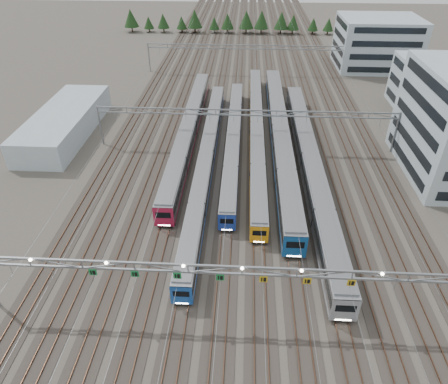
# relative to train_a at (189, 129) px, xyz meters

# --- Properties ---
(ground) EXTENTS (400.00, 400.00, 0.00)m
(ground) POSITION_rel_train_a_xyz_m (11.25, -43.14, -2.17)
(ground) COLOR #47423A
(ground) RESTS_ON ground
(track_bed) EXTENTS (54.00, 260.00, 5.42)m
(track_bed) POSITION_rel_train_a_xyz_m (11.25, 56.86, -0.68)
(track_bed) COLOR #2D2823
(track_bed) RESTS_ON ground
(train_a) EXTENTS (2.95, 57.23, 3.85)m
(train_a) POSITION_rel_train_a_xyz_m (0.00, 0.00, 0.00)
(train_a) COLOR black
(train_a) RESTS_ON ground
(train_b) EXTENTS (2.57, 63.30, 3.34)m
(train_b) POSITION_rel_train_a_xyz_m (4.50, -10.67, -0.26)
(train_b) COLOR black
(train_b) RESTS_ON ground
(train_c) EXTENTS (2.53, 52.46, 3.29)m
(train_c) POSITION_rel_train_a_xyz_m (9.00, -2.79, -0.28)
(train_c) COLOR black
(train_c) RESTS_ON ground
(train_d) EXTENTS (2.54, 65.71, 3.30)m
(train_d) POSITION_rel_train_a_xyz_m (13.50, 1.53, -0.27)
(train_d) COLOR black
(train_d) RESTS_ON ground
(train_e) EXTENTS (3.15, 65.69, 4.11)m
(train_e) POSITION_rel_train_a_xyz_m (18.00, -1.12, 0.13)
(train_e) COLOR black
(train_e) RESTS_ON ground
(train_f) EXTENTS (3.05, 63.64, 3.98)m
(train_f) POSITION_rel_train_a_xyz_m (22.50, -11.86, 0.07)
(train_f) COLOR black
(train_f) RESTS_ON ground
(gantry_near) EXTENTS (56.36, 0.61, 8.08)m
(gantry_near) POSITION_rel_train_a_xyz_m (11.20, -43.26, 4.91)
(gantry_near) COLOR gray
(gantry_near) RESTS_ON ground
(gantry_mid) EXTENTS (56.36, 0.36, 8.00)m
(gantry_mid) POSITION_rel_train_a_xyz_m (11.25, -3.14, 4.21)
(gantry_mid) COLOR gray
(gantry_mid) RESTS_ON ground
(gantry_far) EXTENTS (56.36, 0.36, 8.00)m
(gantry_far) POSITION_rel_train_a_xyz_m (11.25, 41.86, 4.21)
(gantry_far) COLOR gray
(gantry_far) RESTS_ON ground
(depot_bldg_mid) EXTENTS (14.00, 16.00, 11.20)m
(depot_bldg_mid) POSITION_rel_train_a_xyz_m (52.91, 18.04, 3.42)
(depot_bldg_mid) COLOR #9EB1BD
(depot_bldg_mid) RESTS_ON ground
(depot_bldg_north) EXTENTS (22.00, 18.00, 13.87)m
(depot_bldg_north) POSITION_rel_train_a_xyz_m (48.73, 49.76, 4.76)
(depot_bldg_north) COLOR #9EB1BD
(depot_bldg_north) RESTS_ON ground
(west_shed) EXTENTS (10.00, 30.00, 4.98)m
(west_shed) POSITION_rel_train_a_xyz_m (-25.69, 1.00, 0.31)
(west_shed) COLOR #9EB1BD
(west_shed) RESTS_ON ground
(treeline) EXTENTS (106.40, 5.60, 7.02)m
(treeline) POSITION_rel_train_a_xyz_m (16.65, 88.97, 2.06)
(treeline) COLOR #332114
(treeline) RESTS_ON ground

